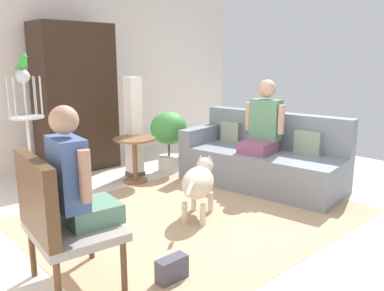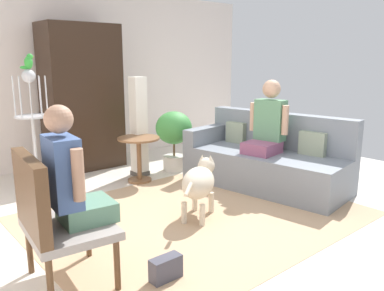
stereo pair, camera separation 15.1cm
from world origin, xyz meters
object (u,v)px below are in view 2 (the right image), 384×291
Objects in this scene: column_lamp at (139,128)px; armoire_cabinet at (82,98)px; person_on_couch at (268,123)px; dog at (199,182)px; couch at (266,161)px; bird_cage_stand at (34,132)px; round_end_table at (139,152)px; parrot at (29,62)px; potted_plant at (174,133)px; armchair at (50,213)px; handbag at (166,268)px; person_on_armchair at (70,177)px.

column_lamp is 1.01m from armoire_cabinet.
dog is at bearing -171.49° from person_on_couch.
couch is 2.84m from bird_cage_stand.
round_end_table is at bearing -123.79° from column_lamp.
parrot is 0.13× the size of column_lamp.
column_lamp is at bearing 125.04° from couch.
dog is at bearing -97.66° from round_end_table.
parrot is 0.20× the size of potted_plant.
bird_cage_stand reaches higher than armchair.
handbag is at bearing -89.92° from parrot.
potted_plant is at bearing 108.40° from person_on_couch.
dog is at bearing -170.16° from couch.
potted_plant is at bearing -9.75° from bird_cage_stand.
parrot is at bearing 145.31° from couch.
dog is at bearing -61.97° from parrot.
armchair is 2.42m from parrot.
armchair is at bearing 145.74° from handbag.
armoire_cabinet is (-0.23, 1.10, 0.63)m from round_end_table.
parrot is (-2.26, 1.63, 0.74)m from person_on_couch.
handbag is (-0.97, -0.73, -0.28)m from dog.
bird_cage_stand is at bearing -180.00° from parrot.
dog reaches higher than handbag.
dog is at bearing 11.77° from person_on_armchair.
armoire_cabinet is (1.57, 2.78, 0.47)m from armchair.
potted_plant is at bearing -48.01° from armoire_cabinet.
column_lamp is at bearing -8.21° from parrot.
armchair is 0.27m from person_on_armchair.
armchair is at bearing -136.97° from round_end_table.
parrot is (0.49, 2.13, 0.76)m from person_on_armchair.
person_on_couch reaches higher than armchair.
column_lamp is (1.96, 1.92, 0.11)m from armchair.
parrot is at bearing 90.08° from handbag.
armoire_cabinet is at bearing 35.44° from bird_cage_stand.
couch is 12.24× the size of parrot.
column_lamp is at bearing 44.40° from armchair.
couch is at bearing 10.86° from person_on_armchair.
column_lamp is (-0.50, 0.13, 0.12)m from potted_plant.
person_on_couch is at bearing -35.82° from parrot.
couch is 3.59× the size of round_end_table.
person_on_couch is 1.04× the size of person_on_armchair.
person_on_couch is 1.37m from dog.
handbag is at bearing -119.07° from column_lamp.
person_on_couch reaches higher than couch.
dog is (-1.33, -0.23, 0.05)m from couch.
bird_cage_stand is 8.49× the size of parrot.
armchair is at bearing -106.99° from parrot.
column_lamp is at bearing 46.94° from person_on_armchair.
person_on_armchair is 1.55m from dog.
armoire_cabinet is (0.94, 0.67, 0.29)m from bird_cage_stand.
round_end_table is at bearing 82.34° from dog.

